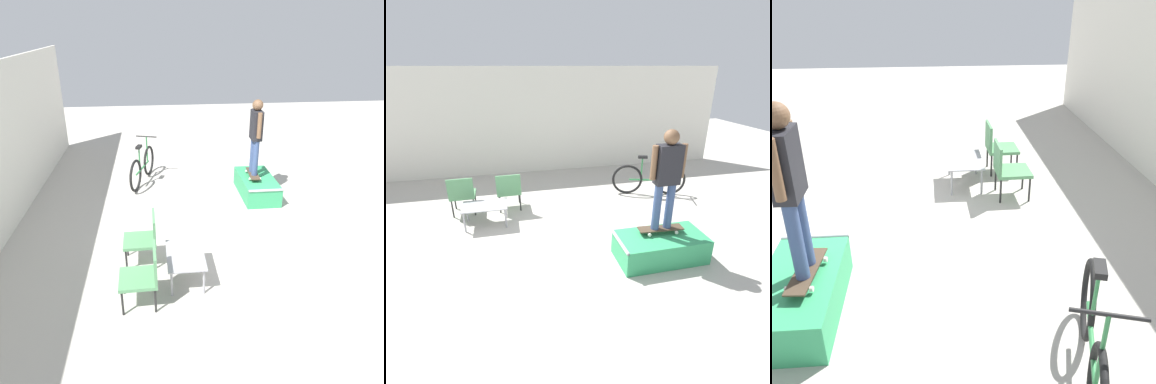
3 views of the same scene
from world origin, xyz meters
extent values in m
plane|color=#B7B2A8|center=(0.00, 0.00, 0.00)|extent=(24.00, 24.00, 0.00)
cube|color=white|center=(0.00, 4.58, 1.50)|extent=(12.00, 0.06, 3.00)
cube|color=#339E60|center=(1.73, -0.45, 0.21)|extent=(1.45, 0.74, 0.43)
cylinder|color=#B7B7BC|center=(1.01, -0.45, 0.43)|extent=(0.05, 0.74, 0.05)
cube|color=#473828|center=(1.76, -0.36, 0.52)|extent=(0.76, 0.25, 0.02)
cylinder|color=white|center=(2.00, -0.26, 0.48)|extent=(0.06, 0.03, 0.05)
cylinder|color=white|center=(1.98, -0.49, 0.48)|extent=(0.06, 0.03, 0.05)
cylinder|color=white|center=(1.53, -0.22, 0.48)|extent=(0.06, 0.03, 0.05)
cylinder|color=white|center=(1.52, -0.45, 0.48)|extent=(0.06, 0.03, 0.05)
cylinder|color=#384C7A|center=(1.65, -0.36, 0.92)|extent=(0.13, 0.13, 0.78)
cylinder|color=#384C7A|center=(1.87, -0.36, 0.92)|extent=(0.13, 0.13, 0.78)
cube|color=#232328|center=(1.76, -0.36, 1.62)|extent=(0.38, 0.20, 0.62)
cylinder|color=brown|center=(1.52, -0.35, 1.67)|extent=(0.09, 0.09, 0.53)
cylinder|color=brown|center=(2.00, -0.36, 1.67)|extent=(0.09, 0.09, 0.53)
sphere|color=brown|center=(1.76, -0.36, 2.05)|extent=(0.23, 0.23, 0.23)
cube|color=#9E9EA3|center=(-1.15, 1.43, 0.42)|extent=(0.88, 0.57, 0.02)
cylinder|color=#9E9EA3|center=(-1.54, 1.19, 0.21)|extent=(0.04, 0.04, 0.42)
cylinder|color=#9E9EA3|center=(-0.76, 1.19, 0.21)|extent=(0.04, 0.04, 0.42)
cylinder|color=#9E9EA3|center=(-1.54, 1.66, 0.21)|extent=(0.04, 0.04, 0.42)
cylinder|color=#9E9EA3|center=(-0.76, 1.66, 0.21)|extent=(0.04, 0.04, 0.42)
cylinder|color=black|center=(-1.43, 2.35, 0.20)|extent=(0.03, 0.03, 0.39)
cylinder|color=black|center=(-1.87, 2.34, 0.20)|extent=(0.03, 0.03, 0.39)
cylinder|color=black|center=(-1.42, 1.91, 0.20)|extent=(0.03, 0.03, 0.39)
cylinder|color=black|center=(-1.86, 1.90, 0.20)|extent=(0.03, 0.03, 0.39)
cube|color=#569360|center=(-1.64, 2.12, 0.42)|extent=(0.53, 0.53, 0.05)
cube|color=#569360|center=(-1.64, 1.88, 0.65)|extent=(0.52, 0.05, 0.42)
cylinder|color=black|center=(-0.45, 2.35, 0.20)|extent=(0.03, 0.03, 0.39)
cylinder|color=black|center=(-0.89, 2.34, 0.20)|extent=(0.03, 0.03, 0.39)
cylinder|color=black|center=(-0.44, 1.91, 0.20)|extent=(0.03, 0.03, 0.39)
cylinder|color=black|center=(-0.88, 1.90, 0.20)|extent=(0.03, 0.03, 0.39)
cube|color=#569360|center=(-0.66, 2.12, 0.42)|extent=(0.53, 0.53, 0.05)
cube|color=#569360|center=(-0.66, 1.88, 0.65)|extent=(0.52, 0.05, 0.42)
torus|color=black|center=(3.25, 1.98, 0.38)|extent=(0.74, 0.27, 0.76)
torus|color=black|center=(2.24, 2.28, 0.38)|extent=(0.74, 0.27, 0.76)
cylinder|color=#338447|center=(2.74, 2.13, 0.38)|extent=(0.93, 0.31, 0.04)
cylinder|color=#338447|center=(2.56, 2.19, 0.66)|extent=(0.04, 0.04, 0.56)
cube|color=black|center=(2.56, 2.19, 0.97)|extent=(0.24, 0.16, 0.06)
cylinder|color=#338447|center=(3.15, 2.01, 0.71)|extent=(0.04, 0.04, 0.66)
cylinder|color=black|center=(3.15, 2.01, 1.04)|extent=(0.18, 0.51, 0.03)
camera|label=1|loc=(-5.87, 1.82, 3.63)|focal=35.00mm
camera|label=2|loc=(-0.58, -4.27, 3.01)|focal=28.00mm
camera|label=3|loc=(5.23, 0.87, 3.02)|focal=40.00mm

